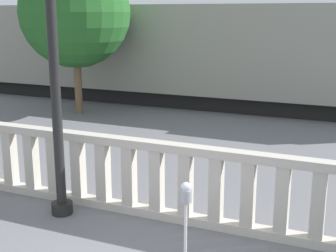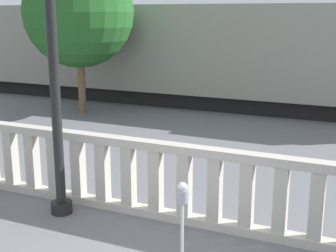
# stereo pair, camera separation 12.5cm
# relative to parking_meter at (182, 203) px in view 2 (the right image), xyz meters

# --- Properties ---
(balustrade) EXTENTS (16.47, 0.24, 1.32)m
(balustrade) POSITION_rel_parking_meter_xyz_m (-0.33, 1.51, -0.37)
(balustrade) COLOR #BCB5A8
(balustrade) RESTS_ON ground
(parking_meter) EXTENTS (0.16, 0.16, 1.30)m
(parking_meter) POSITION_rel_parking_meter_xyz_m (0.00, 0.00, 0.00)
(parking_meter) COLOR silver
(parking_meter) RESTS_ON ground
(train_near) EXTENTS (19.87, 2.77, 4.24)m
(train_near) POSITION_rel_parking_meter_xyz_m (-4.95, 11.21, 0.89)
(train_near) COLOR black
(train_near) RESTS_ON ground
(tree_left) EXTENTS (3.64, 3.64, 5.20)m
(tree_left) POSITION_rel_parking_meter_xyz_m (-7.06, 8.10, 2.34)
(tree_left) COLOR brown
(tree_left) RESTS_ON ground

